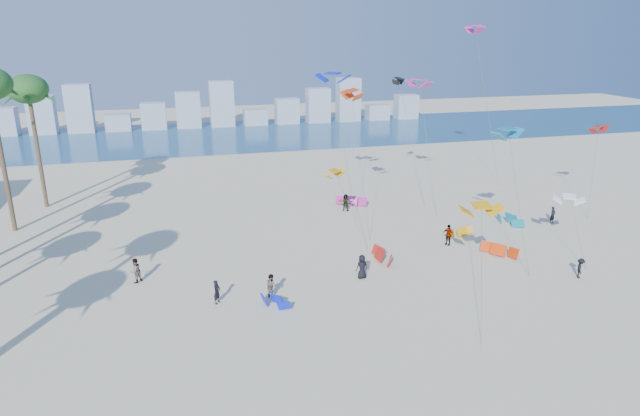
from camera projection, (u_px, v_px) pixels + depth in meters
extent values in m
plane|color=beige|center=(343.00, 388.00, 28.56)|extent=(220.00, 220.00, 0.00)
plane|color=navy|center=(220.00, 136.00, 94.71)|extent=(220.00, 220.00, 0.00)
imported|color=black|center=(217.00, 292.00, 37.09)|extent=(0.68, 0.73, 1.68)
imported|color=gray|center=(271.00, 286.00, 37.94)|extent=(0.96, 1.04, 1.73)
imported|color=black|center=(362.00, 267.00, 40.77)|extent=(0.98, 0.71, 1.84)
imported|color=gray|center=(448.00, 235.00, 47.09)|extent=(0.98, 1.14, 1.83)
imported|color=black|center=(580.00, 268.00, 40.89)|extent=(1.05, 1.14, 1.54)
imported|color=gray|center=(346.00, 202.00, 55.91)|extent=(1.66, 1.29, 1.76)
imported|color=black|center=(553.00, 215.00, 52.35)|extent=(0.67, 0.53, 1.63)
imported|color=gray|center=(135.00, 271.00, 40.12)|extent=(1.14, 1.15, 1.87)
cylinder|color=#595959|center=(351.00, 210.00, 47.08)|extent=(1.82, 4.18, 5.95)
cylinder|color=#595959|center=(428.00, 148.00, 54.29)|extent=(0.87, 4.12, 12.93)
cylinder|color=#595959|center=(519.00, 203.00, 40.95)|extent=(1.14, 3.08, 10.70)
cylinder|color=#595959|center=(360.00, 166.00, 48.17)|extent=(0.55, 4.31, 12.53)
cylinder|color=#595959|center=(412.00, 143.00, 57.25)|extent=(1.79, 4.30, 12.78)
cylinder|color=#595959|center=(578.00, 233.00, 43.02)|extent=(0.20, 2.81, 5.09)
cylinder|color=#595959|center=(344.00, 147.00, 53.07)|extent=(1.41, 3.68, 13.63)
cylinder|color=#595959|center=(593.00, 172.00, 54.03)|extent=(1.89, 2.52, 8.59)
cylinder|color=#595959|center=(482.00, 272.00, 33.94)|extent=(2.31, 5.05, 6.91)
cylinder|color=#595959|center=(487.00, 107.00, 63.82)|extent=(2.77, 4.01, 18.01)
cylinder|color=brown|center=(2.00, 160.00, 48.64)|extent=(0.40, 0.40, 13.26)
cylinder|color=brown|center=(38.00, 150.00, 55.59)|extent=(0.40, 0.40, 12.07)
ellipsoid|color=#1F5821|center=(28.00, 89.00, 53.71)|extent=(3.80, 3.80, 2.85)
cube|color=#9EADBF|center=(3.00, 122.00, 94.47)|extent=(4.40, 3.00, 4.80)
cube|color=#9EADBF|center=(42.00, 115.00, 95.69)|extent=(4.40, 3.00, 6.60)
cube|color=#9EADBF|center=(80.00, 109.00, 96.92)|extent=(4.40, 3.00, 8.40)
cube|color=#9EADBF|center=(118.00, 122.00, 99.26)|extent=(4.40, 3.00, 3.00)
cube|color=#9EADBF|center=(154.00, 116.00, 100.48)|extent=(4.40, 3.00, 4.80)
cube|color=#9EADBF|center=(188.00, 110.00, 101.70)|extent=(4.40, 3.00, 6.60)
cube|color=#9EADBF|center=(222.00, 104.00, 102.92)|extent=(4.40, 3.00, 8.40)
cube|color=#9EADBF|center=(255.00, 117.00, 105.27)|extent=(4.40, 3.00, 3.00)
cube|color=#9EADBF|center=(287.00, 111.00, 106.49)|extent=(4.40, 3.00, 4.80)
cube|color=#9EADBF|center=(318.00, 105.00, 107.71)|extent=(4.40, 3.00, 6.60)
cube|color=#9EADBF|center=(348.00, 100.00, 108.93)|extent=(4.40, 3.00, 8.40)
cube|color=#9EADBF|center=(377.00, 112.00, 111.27)|extent=(4.40, 3.00, 3.00)
cube|color=#9EADBF|center=(406.00, 107.00, 112.50)|extent=(4.40, 3.00, 4.80)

